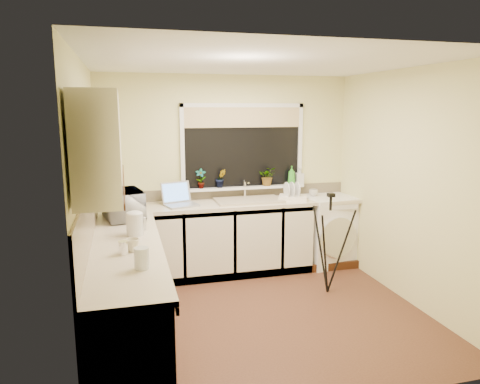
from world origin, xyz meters
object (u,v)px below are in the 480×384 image
plant_a (201,179)px  cup_left (132,245)px  plant_d (268,176)px  soap_bottle_green (292,175)px  washing_machine (327,230)px  steel_jar (123,248)px  laptop (179,199)px  microwave (124,205)px  kettle (135,224)px  soap_bottle_clear (300,176)px  dish_rack (293,198)px  plant_b (221,178)px  cup_back (313,193)px  tripod (329,244)px  glass_jug (142,258)px

plant_a → cup_left: (-0.88, -1.88, -0.22)m
plant_d → soap_bottle_green: 0.33m
washing_machine → steel_jar: (-2.60, -1.74, 0.50)m
laptop → microwave: bearing=-156.9°
washing_machine → kettle: kettle is taller
soap_bottle_clear → plant_a: bearing=179.9°
plant_d → kettle: bearing=-141.1°
laptop → dish_rack: size_ratio=1.28×
washing_machine → soap_bottle_green: 0.87m
plant_a → plant_b: size_ratio=1.07×
steel_jar → cup_back: 3.03m
microwave → dish_rack: bearing=-89.6°
tripod → plant_a: 1.77m
kettle → tripod: size_ratio=0.18×
glass_jug → cup_left: 0.43m
soap_bottle_green → cup_left: 2.80m
washing_machine → glass_jug: size_ratio=5.78×
glass_jug → steel_jar: size_ratio=1.46×
washing_machine → plant_a: plant_a is taller
kettle → plant_d: size_ratio=0.82×
plant_a → cup_back: bearing=-4.8°
washing_machine → cup_back: 0.53m
glass_jug → tripod: bearing=30.0°
plant_b → microwave: bearing=-148.4°
kettle → microwave: bearing=97.7°
microwave → plant_a: (0.94, 0.74, 0.13)m
kettle → plant_a: size_ratio=0.80×
tripod → microwave: size_ratio=2.11×
dish_rack → microwave: size_ratio=0.65×
microwave → soap_bottle_green: size_ratio=2.18×
plant_b → cup_left: bearing=-121.3°
laptop → soap_bottle_green: bearing=-9.2°
plant_d → soap_bottle_green: soap_bottle_green is taller
glass_jug → cup_back: (2.30, 2.18, -0.03)m
soap_bottle_green → cup_back: 0.37m
plant_d → cup_left: plant_d is taller
microwave → plant_b: bearing=-70.6°
dish_rack → cup_left: size_ratio=3.13×
laptop → plant_a: bearing=18.4°
tripod → soap_bottle_clear: (0.09, 1.11, 0.59)m
cup_back → cup_left: bearing=-143.3°
plant_b → cup_left: 2.21m
kettle → plant_a: 1.65m
glass_jug → soap_bottle_green: size_ratio=0.63×
cup_back → plant_d: bearing=169.4°
tripod → steel_jar: 2.37m
microwave → tripod: bearing=-112.0°
plant_b → washing_machine: bearing=-8.1°
glass_jug → soap_bottle_clear: size_ratio=0.73×
plant_b → cup_back: size_ratio=1.99×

